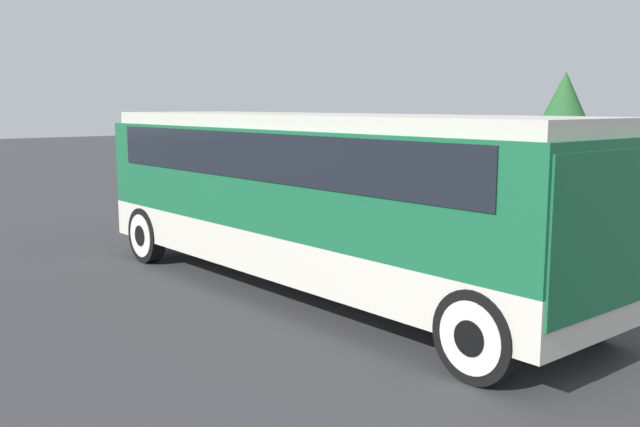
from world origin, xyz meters
name	(u,v)px	position (x,y,z in m)	size (l,w,h in m)	color
ground_plane	(320,292)	(0.00, 0.00, 0.00)	(120.00, 120.00, 0.00)	#38383A
tour_bus	(324,186)	(0.10, 0.00, 1.79)	(10.08, 2.65, 2.96)	silver
parked_car_near	(569,205)	(-0.27, 8.07, 0.72)	(4.57, 1.79, 1.44)	#2D5638
tree_left	(565,103)	(-11.92, 26.77, 3.17)	(3.07, 3.07, 4.84)	brown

